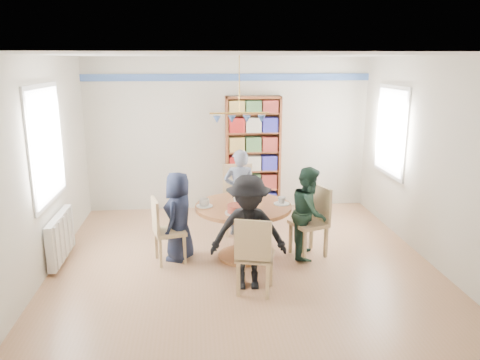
{
  "coord_description": "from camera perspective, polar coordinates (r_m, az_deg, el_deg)",
  "views": [
    {
      "loc": [
        -0.6,
        -5.76,
        2.64
      ],
      "look_at": [
        0.0,
        0.4,
        1.05
      ],
      "focal_mm": 35.0,
      "sensor_mm": 36.0,
      "label": 1
    }
  ],
  "objects": [
    {
      "name": "chair_near",
      "position": [
        5.38,
        1.75,
        -8.81
      ],
      "size": [
        0.52,
        0.52,
        0.94
      ],
      "color": "tan",
      "rests_on": "ground"
    },
    {
      "name": "person_right",
      "position": [
        6.45,
        8.4,
        -3.92
      ],
      "size": [
        0.63,
        0.72,
        1.26
      ],
      "primitive_type": "imported",
      "rotation": [
        0.0,
        0.0,
        1.29
      ],
      "color": "#183125",
      "rests_on": "ground"
    },
    {
      "name": "chair_left",
      "position": [
        6.3,
        -9.28,
        -5.74
      ],
      "size": [
        0.48,
        0.48,
        0.89
      ],
      "color": "tan",
      "rests_on": "ground"
    },
    {
      "name": "person_far",
      "position": [
        7.17,
        -0.03,
        -1.52
      ],
      "size": [
        0.51,
        0.36,
        1.34
      ],
      "primitive_type": "imported",
      "rotation": [
        0.0,
        0.0,
        3.06
      ],
      "color": "gray",
      "rests_on": "ground"
    },
    {
      "name": "person_left",
      "position": [
        6.34,
        -7.46,
        -4.42
      ],
      "size": [
        0.57,
        0.69,
        1.21
      ],
      "primitive_type": "imported",
      "rotation": [
        0.0,
        0.0,
        -1.92
      ],
      "color": "#171D33",
      "rests_on": "ground"
    },
    {
      "name": "radiator",
      "position": [
        6.73,
        -21.01,
        -6.5
      ],
      "size": [
        0.12,
        1.0,
        0.6
      ],
      "color": "silver",
      "rests_on": "ground"
    },
    {
      "name": "room_shell",
      "position": [
        6.71,
        -2.62,
        5.9
      ],
      "size": [
        5.0,
        5.0,
        5.0
      ],
      "color": "white",
      "rests_on": "ground"
    },
    {
      "name": "tableware",
      "position": [
        6.29,
        0.14,
        -2.39
      ],
      "size": [
        1.26,
        1.26,
        0.33
      ],
      "color": "white",
      "rests_on": "dining_table"
    },
    {
      "name": "person_near",
      "position": [
        5.48,
        1.04,
        -6.45
      ],
      "size": [
        0.93,
        0.57,
        1.38
      ],
      "primitive_type": "imported",
      "rotation": [
        0.0,
        0.0,
        -0.07
      ],
      "color": "black",
      "rests_on": "ground"
    },
    {
      "name": "ground",
      "position": [
        6.36,
        0.35,
        -10.1
      ],
      "size": [
        5.0,
        5.0,
        0.0
      ],
      "primitive_type": "plane",
      "color": "#A97B59"
    },
    {
      "name": "dining_table",
      "position": [
        6.35,
        0.41,
        -4.75
      ],
      "size": [
        1.3,
        1.3,
        0.75
      ],
      "color": "#995832",
      "rests_on": "ground"
    },
    {
      "name": "chair_far",
      "position": [
        7.35,
        -0.25,
        -1.86
      ],
      "size": [
        0.47,
        0.47,
        1.05
      ],
      "color": "tan",
      "rests_on": "ground"
    },
    {
      "name": "chair_right",
      "position": [
        6.54,
        8.98,
        -4.56
      ],
      "size": [
        0.55,
        0.55,
        0.97
      ],
      "color": "tan",
      "rests_on": "ground"
    },
    {
      "name": "bookshelf",
      "position": [
        8.32,
        1.58,
        3.07
      ],
      "size": [
        0.97,
        0.29,
        2.04
      ],
      "color": "brown",
      "rests_on": "ground"
    }
  ]
}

